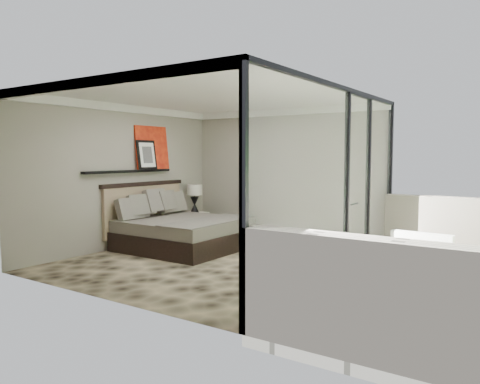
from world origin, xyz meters
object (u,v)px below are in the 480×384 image
Objects in this scene: bed at (180,230)px; table_lamp at (195,195)px; nightstand at (193,223)px; lounger at (403,275)px.

bed is 3.44× the size of table_lamp.
nightstand is 5.48m from lounger.
nightstand is at bearing -137.55° from table_lamp.
nightstand is 0.65m from table_lamp.
table_lamp reaches higher than nightstand.
table_lamp is (0.03, 0.03, 0.65)m from nightstand.
lounger is at bearing -6.71° from bed.
bed reaches higher than nightstand.
lounger is at bearing 4.50° from nightstand.
lounger is (4.41, -0.52, -0.14)m from bed.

